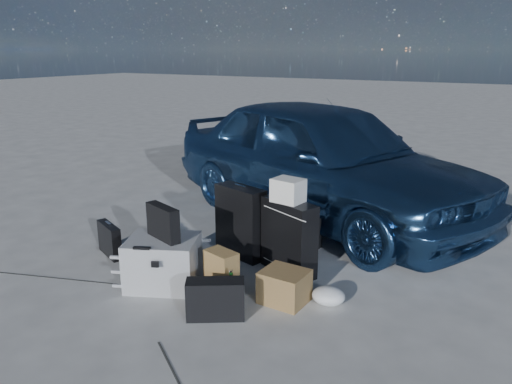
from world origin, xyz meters
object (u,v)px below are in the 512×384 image
suitcase_left (241,222)px  green_bottle (231,289)px  pelican_case (163,262)px  duffel_bag (288,231)px  suitcase_right (289,237)px  briefcase (109,240)px  car (321,159)px  cardboard_box (284,286)px

suitcase_left → green_bottle: bearing=-46.7°
green_bottle → pelican_case: bearing=178.6°
suitcase_left → duffel_bag: size_ratio=1.08×
duffel_bag → green_bottle: (0.18, -1.37, -0.02)m
pelican_case → suitcase_right: size_ratio=0.86×
duffel_bag → briefcase: bearing=-140.4°
pelican_case → duffel_bag: bearing=45.1°
suitcase_right → duffel_bag: suitcase_right is taller
suitcase_left → briefcase: bearing=-134.4°
car → suitcase_left: car is taller
suitcase_left → cardboard_box: size_ratio=1.98×
duffel_bag → green_bottle: 1.38m
pelican_case → briefcase: size_ratio=1.41×
duffel_bag → cardboard_box: duffel_bag is taller
briefcase → cardboard_box: 1.93m
suitcase_left → cardboard_box: suitcase_left is taller
pelican_case → green_bottle: size_ratio=1.99×
suitcase_left → pelican_case: bearing=-89.1°
suitcase_left → duffel_bag: bearing=74.5°
cardboard_box → pelican_case: bearing=-166.3°
briefcase → suitcase_right: suitcase_right is taller
suitcase_left → duffel_bag: 0.58m
duffel_bag → cardboard_box: bearing=-63.6°
car → suitcase_left: bearing=-166.0°
suitcase_right → green_bottle: 0.83m
pelican_case → green_bottle: bearing=-25.0°
pelican_case → briefcase: (-0.89, 0.24, -0.05)m
car → briefcase: size_ratio=10.19×
suitcase_right → briefcase: bearing=-139.1°
suitcase_left → suitcase_right: bearing=5.8°
car → suitcase_right: bearing=-145.4°
cardboard_box → duffel_bag: bearing=115.0°
briefcase → suitcase_right: bearing=41.9°
car → duffel_bag: 1.19m
duffel_bag → cardboard_box: size_ratio=1.83×
duffel_bag → green_bottle: duffel_bag is taller
cardboard_box → green_bottle: (-0.34, -0.27, 0.01)m
pelican_case → briefcase: 0.93m
briefcase → cardboard_box: (1.93, 0.01, -0.03)m
cardboard_box → green_bottle: 0.43m
briefcase → duffel_bag: 1.80m
pelican_case → duffel_bag: pelican_case is taller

